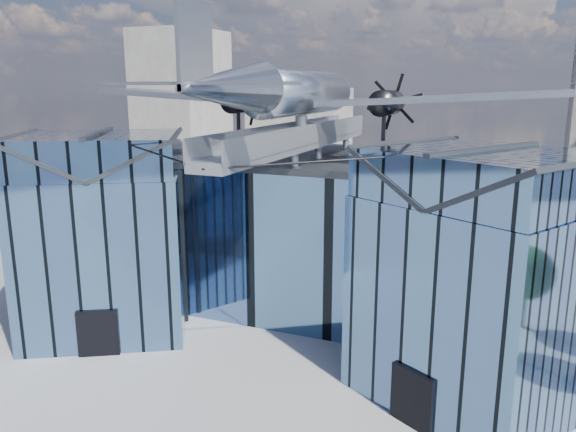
% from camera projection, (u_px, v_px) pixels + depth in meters
% --- Properties ---
extents(ground_plane, '(120.00, 120.00, 0.00)m').
position_uv_depth(ground_plane, '(274.00, 348.00, 31.61)').
color(ground_plane, gray).
extents(museum, '(32.88, 24.50, 17.60)m').
position_uv_depth(museum, '(311.00, 229.00, 35.58)').
color(museum, '#4D719E').
rests_on(museum, ground).
extents(bg_towers, '(77.00, 24.50, 26.00)m').
position_uv_depth(bg_towers, '(438.00, 119.00, 74.20)').
color(bg_towers, gray).
rests_on(bg_towers, ground).
extents(tree_side_w, '(4.15, 4.15, 5.01)m').
position_uv_depth(tree_side_w, '(50.00, 227.00, 44.81)').
color(tree_side_w, '#372216').
rests_on(tree_side_w, ground).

